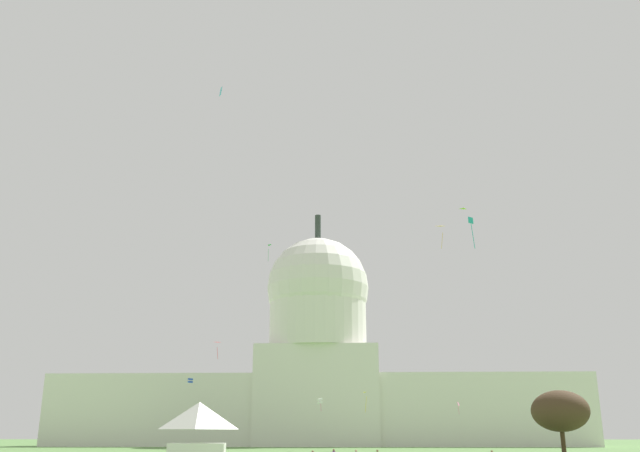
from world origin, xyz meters
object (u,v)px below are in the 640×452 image
object	(u,v)px
kite_white_low	(320,401)
kite_turquoise_mid	(471,225)
tree_east_far	(560,411)
kite_green_high	(268,247)
kite_yellow_low	(367,395)
kite_cyan_high	(221,91)
capitol_building	(318,371)
kite_gold_high	(441,229)
event_tent	(198,435)
kite_lime_high	(464,209)
kite_red_mid	(218,345)
kite_pink_low	(458,405)
kite_blue_low	(190,381)

from	to	relation	value
kite_white_low	kite_turquoise_mid	bearing A→B (deg)	169.68
tree_east_far	kite_green_high	bearing A→B (deg)	151.60
kite_yellow_low	kite_cyan_high	bearing A→B (deg)	165.43
capitol_building	kite_gold_high	world-z (taller)	capitol_building
kite_turquoise_mid	kite_white_low	bearing A→B (deg)	114.05
event_tent	kite_yellow_low	size ratio (longest dim) A/B	1.66
tree_east_far	kite_lime_high	size ratio (longest dim) A/B	7.64
kite_lime_high	kite_cyan_high	bearing A→B (deg)	-137.69
kite_yellow_low	kite_red_mid	distance (m)	35.74
kite_yellow_low	kite_turquoise_mid	bearing A→B (deg)	-156.33
kite_yellow_low	kite_white_low	size ratio (longest dim) A/B	1.45
kite_yellow_low	kite_green_high	world-z (taller)	kite_green_high
kite_gold_high	kite_turquoise_mid	distance (m)	48.21
kite_cyan_high	kite_yellow_low	bearing A→B (deg)	-7.01
kite_white_low	kite_cyan_high	distance (m)	67.13
kite_pink_low	kite_yellow_low	size ratio (longest dim) A/B	0.74
event_tent	kite_red_mid	distance (m)	85.71
event_tent	kite_gold_high	xyz separation A→B (m)	(32.44, 55.30, 37.18)
event_tent	tree_east_far	world-z (taller)	tree_east_far
kite_pink_low	capitol_building	bearing A→B (deg)	118.83
kite_pink_low	kite_green_high	distance (m)	59.31
kite_green_high	kite_lime_high	distance (m)	53.27
kite_blue_low	event_tent	bearing A→B (deg)	67.78
capitol_building	kite_gold_high	distance (m)	80.28
event_tent	kite_pink_low	bearing A→B (deg)	60.28
capitol_building	event_tent	bearing A→B (deg)	-92.44
kite_green_high	kite_cyan_high	xyz separation A→B (m)	(-0.94, -58.96, 10.14)
capitol_building	kite_white_low	distance (m)	53.85
kite_red_mid	tree_east_far	bearing A→B (deg)	-41.32
kite_yellow_low	kite_turquoise_mid	world-z (taller)	kite_turquoise_mid
event_tent	kite_red_mid	size ratio (longest dim) A/B	1.86
kite_cyan_high	kite_red_mid	bearing A→B (deg)	31.03
kite_green_high	kite_cyan_high	bearing A→B (deg)	-27.13
kite_turquoise_mid	kite_lime_high	distance (m)	99.51
event_tent	kite_lime_high	world-z (taller)	kite_lime_high
kite_blue_low	kite_lime_high	bearing A→B (deg)	139.56
kite_yellow_low	kite_white_low	distance (m)	9.89
event_tent	kite_white_low	size ratio (longest dim) A/B	2.41
kite_pink_low	kite_turquoise_mid	world-z (taller)	kite_turquoise_mid
kite_red_mid	kite_blue_low	size ratio (longest dim) A/B	2.35
kite_red_mid	kite_turquoise_mid	bearing A→B (deg)	-80.17
kite_white_low	capitol_building	bearing A→B (deg)	-24.56
kite_green_high	kite_cyan_high	distance (m)	59.83
kite_white_low	kite_gold_high	bearing A→B (deg)	-158.06
kite_pink_low	kite_yellow_low	bearing A→B (deg)	-152.86
event_tent	kite_gold_high	bearing A→B (deg)	51.97
kite_cyan_high	kite_green_high	bearing A→B (deg)	20.41
kite_cyan_high	event_tent	bearing A→B (deg)	-147.89
kite_yellow_low	kite_white_low	bearing A→B (deg)	93.81
kite_white_low	kite_green_high	xyz separation A→B (m)	(-13.20, 13.08, 36.77)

